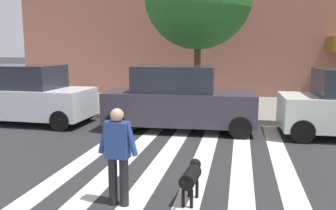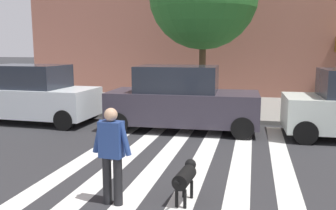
% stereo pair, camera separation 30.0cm
% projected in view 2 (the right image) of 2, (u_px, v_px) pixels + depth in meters
% --- Properties ---
extents(ground_plane, '(160.00, 160.00, 0.00)m').
position_uv_depth(ground_plane, '(207.00, 190.00, 6.58)').
color(ground_plane, '#2B2B2D').
extents(sidewalk_far, '(80.00, 6.00, 0.15)m').
position_uv_depth(sidewalk_far, '(234.00, 107.00, 15.27)').
color(sidewalk_far, gray).
rests_on(sidewalk_far, ground_plane).
extents(crosswalk_stripes, '(4.95, 11.52, 0.01)m').
position_uv_depth(crosswalk_stripes, '(165.00, 186.00, 6.76)').
color(crosswalk_stripes, silver).
rests_on(crosswalk_stripes, ground_plane).
extents(parked_car_near_curb, '(4.38, 2.08, 2.01)m').
position_uv_depth(parked_car_near_curb, '(32.00, 95.00, 12.51)').
color(parked_car_near_curb, silver).
rests_on(parked_car_near_curb, ground_plane).
extents(parked_car_behind_first, '(4.73, 2.12, 2.04)m').
position_uv_depth(parked_car_behind_first, '(181.00, 100.00, 11.28)').
color(parked_car_behind_first, '#38323F').
rests_on(parked_car_behind_first, ground_plane).
extents(pedestrian_dog_walker, '(0.71, 0.27, 1.64)m').
position_uv_depth(pedestrian_dog_walker, '(112.00, 151.00, 5.87)').
color(pedestrian_dog_walker, black).
rests_on(pedestrian_dog_walker, ground_plane).
extents(dog_on_leash, '(0.31, 1.01, 0.65)m').
position_uv_depth(dog_on_leash, '(185.00, 176.00, 6.05)').
color(dog_on_leash, black).
rests_on(dog_on_leash, ground_plane).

